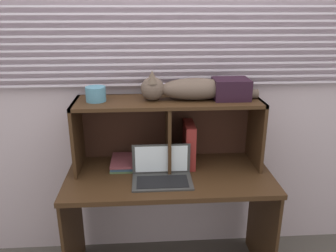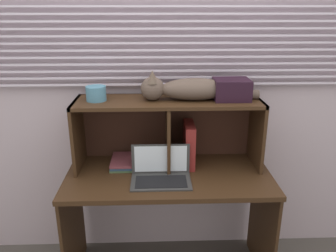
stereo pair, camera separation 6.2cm
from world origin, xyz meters
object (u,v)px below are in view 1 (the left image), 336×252
(cat, at_px, (186,89))
(binder_upright, at_px, (189,144))
(book_stack, at_px, (123,162))
(storage_box, at_px, (231,89))
(laptop, at_px, (162,173))
(small_basket, at_px, (96,94))

(cat, relative_size, binder_upright, 2.55)
(binder_upright, relative_size, book_stack, 1.16)
(book_stack, bearing_deg, storage_box, -0.25)
(laptop, height_order, book_stack, laptop)
(cat, xyz_separation_m, storage_box, (0.28, 0.00, -0.01))
(book_stack, xyz_separation_m, storage_box, (0.69, -0.00, 0.48))
(laptop, xyz_separation_m, storage_box, (0.44, 0.20, 0.46))
(binder_upright, relative_size, small_basket, 2.35)
(storage_box, bearing_deg, book_stack, 179.75)
(laptop, bearing_deg, book_stack, 140.66)
(laptop, xyz_separation_m, book_stack, (-0.25, 0.20, -0.02))
(laptop, relative_size, storage_box, 1.63)
(binder_upright, height_order, book_stack, binder_upright)
(laptop, distance_m, storage_box, 0.67)
(laptop, distance_m, book_stack, 0.32)
(cat, bearing_deg, storage_box, 0.00)
(cat, distance_m, laptop, 0.53)
(laptop, bearing_deg, binder_upright, 47.08)
(laptop, relative_size, book_stack, 1.45)
(book_stack, xyz_separation_m, small_basket, (-0.14, -0.00, 0.46))
(book_stack, bearing_deg, cat, -0.43)
(binder_upright, distance_m, small_basket, 0.67)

